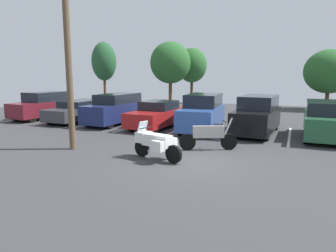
{
  "coord_description": "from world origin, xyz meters",
  "views": [
    {
      "loc": [
        3.4,
        -10.04,
        3.05
      ],
      "look_at": [
        -1.3,
        1.16,
        0.99
      ],
      "focal_mm": 32.68,
      "sensor_mm": 36.0,
      "label": 1
    }
  ],
  "objects_px": {
    "motorcycle_touring": "(155,142)",
    "car_navy": "(115,109)",
    "car_maroon": "(43,106)",
    "car_black": "(257,115)",
    "motorcycle_second": "(209,136)",
    "car_red": "(157,115)",
    "car_blue": "(203,113)",
    "utility_pole": "(67,34)",
    "car_green": "(326,120)",
    "car_charcoal": "(77,111)"
  },
  "relations": [
    {
      "from": "car_blue",
      "to": "utility_pole",
      "type": "xyz_separation_m",
      "value": [
        -3.74,
        -6.12,
        3.62
      ]
    },
    {
      "from": "motorcycle_second",
      "to": "car_black",
      "type": "xyz_separation_m",
      "value": [
        1.36,
        4.5,
        0.37
      ]
    },
    {
      "from": "car_maroon",
      "to": "car_black",
      "type": "bearing_deg",
      "value": 0.63
    },
    {
      "from": "car_maroon",
      "to": "car_charcoal",
      "type": "bearing_deg",
      "value": -5.2
    },
    {
      "from": "car_green",
      "to": "utility_pole",
      "type": "bearing_deg",
      "value": -146.88
    },
    {
      "from": "car_maroon",
      "to": "motorcycle_touring",
      "type": "bearing_deg",
      "value": -28.94
    },
    {
      "from": "car_charcoal",
      "to": "utility_pole",
      "type": "height_order",
      "value": "utility_pole"
    },
    {
      "from": "car_blue",
      "to": "utility_pole",
      "type": "bearing_deg",
      "value": -121.42
    },
    {
      "from": "car_blue",
      "to": "utility_pole",
      "type": "height_order",
      "value": "utility_pole"
    },
    {
      "from": "utility_pole",
      "to": "car_charcoal",
      "type": "bearing_deg",
      "value": 127.79
    },
    {
      "from": "motorcycle_touring",
      "to": "utility_pole",
      "type": "xyz_separation_m",
      "value": [
        -3.81,
        0.09,
        3.96
      ]
    },
    {
      "from": "car_navy",
      "to": "car_blue",
      "type": "distance_m",
      "value": 5.71
    },
    {
      "from": "car_charcoal",
      "to": "car_red",
      "type": "relative_size",
      "value": 0.94
    },
    {
      "from": "car_maroon",
      "to": "car_navy",
      "type": "height_order",
      "value": "car_navy"
    },
    {
      "from": "car_red",
      "to": "car_blue",
      "type": "relative_size",
      "value": 0.99
    },
    {
      "from": "car_black",
      "to": "car_green",
      "type": "bearing_deg",
      "value": -2.13
    },
    {
      "from": "motorcycle_second",
      "to": "car_green",
      "type": "bearing_deg",
      "value": 43.83
    },
    {
      "from": "car_black",
      "to": "utility_pole",
      "type": "height_order",
      "value": "utility_pole"
    },
    {
      "from": "motorcycle_second",
      "to": "car_red",
      "type": "bearing_deg",
      "value": 135.26
    },
    {
      "from": "car_navy",
      "to": "car_black",
      "type": "relative_size",
      "value": 0.98
    },
    {
      "from": "motorcycle_touring",
      "to": "car_charcoal",
      "type": "relative_size",
      "value": 0.48
    },
    {
      "from": "motorcycle_second",
      "to": "car_black",
      "type": "bearing_deg",
      "value": 73.15
    },
    {
      "from": "car_red",
      "to": "car_green",
      "type": "xyz_separation_m",
      "value": [
        8.78,
        0.21,
        0.16
      ]
    },
    {
      "from": "car_green",
      "to": "car_red",
      "type": "bearing_deg",
      "value": -178.66
    },
    {
      "from": "motorcycle_touring",
      "to": "car_red",
      "type": "height_order",
      "value": "car_red"
    },
    {
      "from": "car_navy",
      "to": "motorcycle_touring",
      "type": "bearing_deg",
      "value": -48.09
    },
    {
      "from": "motorcycle_second",
      "to": "car_blue",
      "type": "relative_size",
      "value": 0.46
    },
    {
      "from": "car_navy",
      "to": "car_red",
      "type": "height_order",
      "value": "car_navy"
    },
    {
      "from": "motorcycle_touring",
      "to": "car_blue",
      "type": "bearing_deg",
      "value": 90.6
    },
    {
      "from": "car_maroon",
      "to": "car_blue",
      "type": "xyz_separation_m",
      "value": [
        11.57,
        -0.22,
        0.07
      ]
    },
    {
      "from": "car_black",
      "to": "car_red",
      "type": "bearing_deg",
      "value": -176.67
    },
    {
      "from": "car_green",
      "to": "motorcycle_second",
      "type": "bearing_deg",
      "value": -136.17
    },
    {
      "from": "utility_pole",
      "to": "car_red",
      "type": "bearing_deg",
      "value": 80.8
    },
    {
      "from": "motorcycle_second",
      "to": "car_blue",
      "type": "xyz_separation_m",
      "value": [
        -1.48,
        4.12,
        0.39
      ]
    },
    {
      "from": "car_navy",
      "to": "car_blue",
      "type": "xyz_separation_m",
      "value": [
        5.7,
        -0.21,
        0.05
      ]
    },
    {
      "from": "car_navy",
      "to": "car_red",
      "type": "distance_m",
      "value": 2.97
    },
    {
      "from": "utility_pole",
      "to": "motorcycle_second",
      "type": "bearing_deg",
      "value": 20.97
    },
    {
      "from": "motorcycle_second",
      "to": "car_red",
      "type": "height_order",
      "value": "car_red"
    },
    {
      "from": "motorcycle_touring",
      "to": "utility_pole",
      "type": "bearing_deg",
      "value": 178.68
    },
    {
      "from": "car_navy",
      "to": "car_black",
      "type": "xyz_separation_m",
      "value": [
        8.54,
        0.16,
        0.03
      ]
    },
    {
      "from": "car_navy",
      "to": "car_green",
      "type": "relative_size",
      "value": 1.04
    },
    {
      "from": "car_maroon",
      "to": "utility_pole",
      "type": "relative_size",
      "value": 0.52
    },
    {
      "from": "motorcycle_touring",
      "to": "car_navy",
      "type": "relative_size",
      "value": 0.45
    },
    {
      "from": "motorcycle_second",
      "to": "car_green",
      "type": "relative_size",
      "value": 0.49
    },
    {
      "from": "car_charcoal",
      "to": "car_red",
      "type": "distance_m",
      "value": 5.7
    },
    {
      "from": "motorcycle_touring",
      "to": "motorcycle_second",
      "type": "height_order",
      "value": "motorcycle_touring"
    },
    {
      "from": "car_maroon",
      "to": "car_black",
      "type": "height_order",
      "value": "car_black"
    },
    {
      "from": "motorcycle_second",
      "to": "car_blue",
      "type": "height_order",
      "value": "car_blue"
    },
    {
      "from": "car_charcoal",
      "to": "car_green",
      "type": "height_order",
      "value": "car_green"
    },
    {
      "from": "car_maroon",
      "to": "car_blue",
      "type": "height_order",
      "value": "car_blue"
    }
  ]
}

